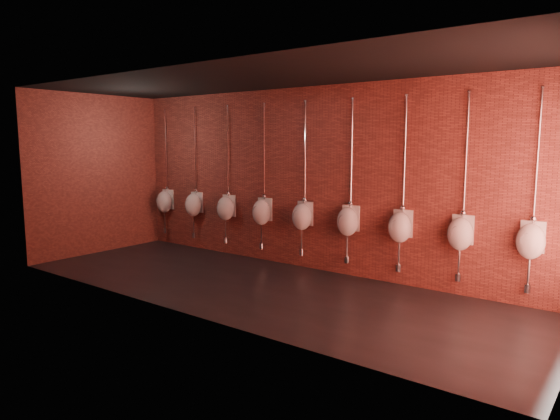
{
  "coord_description": "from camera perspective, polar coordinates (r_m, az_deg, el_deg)",
  "views": [
    {
      "loc": [
        4.79,
        -5.82,
        2.25
      ],
      "look_at": [
        -0.27,
        0.9,
        1.1
      ],
      "focal_mm": 32.0,
      "sensor_mm": 36.0,
      "label": 1
    }
  ],
  "objects": [
    {
      "name": "urinal_0",
      "position": [
        11.29,
        -13.04,
        1.0
      ],
      "size": [
        0.39,
        0.35,
        2.72
      ],
      "color": "silver",
      "rests_on": "ground"
    },
    {
      "name": "urinal_3",
      "position": [
        9.36,
        -2.1,
        -0.18
      ],
      "size": [
        0.39,
        0.35,
        2.72
      ],
      "color": "silver",
      "rests_on": "ground"
    },
    {
      "name": "room_shell",
      "position": [
        7.54,
        -2.47,
        5.97
      ],
      "size": [
        8.54,
        3.04,
        3.22
      ],
      "color": "black",
      "rests_on": "ground"
    },
    {
      "name": "urinal_6",
      "position": [
        7.93,
        13.57,
        -1.83
      ],
      "size": [
        0.39,
        0.35,
        2.72
      ],
      "color": "silver",
      "rests_on": "ground"
    },
    {
      "name": "urinal_4",
      "position": [
        8.82,
        2.54,
        -0.67
      ],
      "size": [
        0.39,
        0.35,
        2.72
      ],
      "color": "silver",
      "rests_on": "ground"
    },
    {
      "name": "urinal_8",
      "position": [
        7.41,
        26.74,
        -3.12
      ],
      "size": [
        0.39,
        0.35,
        2.72
      ],
      "color": "silver",
      "rests_on": "ground"
    },
    {
      "name": "ground",
      "position": [
        7.87,
        -2.38,
        -8.85
      ],
      "size": [
        8.5,
        8.5,
        0.0
      ],
      "primitive_type": "plane",
      "color": "black",
      "rests_on": "ground"
    },
    {
      "name": "urinal_7",
      "position": [
        7.62,
        19.93,
        -2.47
      ],
      "size": [
        0.39,
        0.35,
        2.72
      ],
      "color": "silver",
      "rests_on": "ground"
    },
    {
      "name": "urinal_1",
      "position": [
        10.61,
        -9.84,
        0.65
      ],
      "size": [
        0.39,
        0.35,
        2.72
      ],
      "color": "silver",
      "rests_on": "ground"
    },
    {
      "name": "urinal_2",
      "position": [
        9.96,
        -6.22,
        0.27
      ],
      "size": [
        0.39,
        0.35,
        2.72
      ],
      "color": "silver",
      "rests_on": "ground"
    },
    {
      "name": "urinal_5",
      "position": [
        8.34,
        7.77,
        -1.23
      ],
      "size": [
        0.39,
        0.35,
        2.72
      ],
      "color": "silver",
      "rests_on": "ground"
    }
  ]
}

